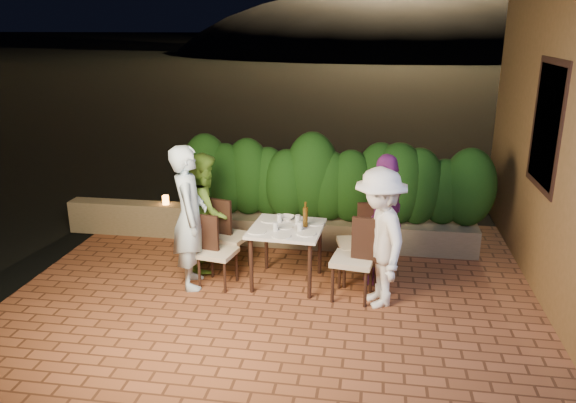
% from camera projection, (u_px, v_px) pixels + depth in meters
% --- Properties ---
extents(ground, '(400.00, 400.00, 0.00)m').
position_uv_depth(ground, '(295.00, 321.00, 6.25)').
color(ground, black).
rests_on(ground, ground).
extents(terrace_floor, '(7.00, 6.00, 0.15)m').
position_uv_depth(terrace_floor, '(301.00, 305.00, 6.74)').
color(terrace_floor, brown).
rests_on(terrace_floor, ground).
extents(window_pane, '(0.08, 1.00, 1.40)m').
position_uv_depth(window_pane, '(549.00, 125.00, 6.63)').
color(window_pane, black).
rests_on(window_pane, building_wall).
extents(window_frame, '(0.06, 1.15, 1.55)m').
position_uv_depth(window_frame, '(548.00, 125.00, 6.63)').
color(window_frame, black).
rests_on(window_frame, building_wall).
extents(planter, '(4.20, 0.55, 0.40)m').
position_uv_depth(planter, '(331.00, 232.00, 8.32)').
color(planter, '#7A6C4D').
rests_on(planter, ground).
extents(hedge, '(4.00, 0.70, 1.10)m').
position_uv_depth(hedge, '(332.00, 183.00, 8.09)').
color(hedge, '#13350E').
rests_on(hedge, planter).
extents(parapet, '(2.20, 0.30, 0.50)m').
position_uv_depth(parapet, '(139.00, 218.00, 8.76)').
color(parapet, '#7A6C4D').
rests_on(parapet, ground).
extents(hill, '(52.00, 40.00, 22.00)m').
position_uv_depth(hill, '(389.00, 89.00, 63.62)').
color(hill, black).
rests_on(hill, ground).
extents(dining_table, '(0.93, 0.93, 0.75)m').
position_uv_depth(dining_table, '(287.00, 255.00, 7.05)').
color(dining_table, white).
rests_on(dining_table, ground).
extents(plate_nw, '(0.23, 0.23, 0.01)m').
position_uv_depth(plate_nw, '(257.00, 231.00, 6.77)').
color(plate_nw, white).
rests_on(plate_nw, dining_table).
extents(plate_sw, '(0.24, 0.24, 0.01)m').
position_uv_depth(plate_sw, '(270.00, 220.00, 7.16)').
color(plate_sw, white).
rests_on(plate_sw, dining_table).
extents(plate_ne, '(0.23, 0.23, 0.01)m').
position_uv_depth(plate_ne, '(306.00, 233.00, 6.70)').
color(plate_ne, white).
rests_on(plate_ne, dining_table).
extents(plate_se, '(0.24, 0.24, 0.01)m').
position_uv_depth(plate_se, '(314.00, 223.00, 7.06)').
color(plate_se, white).
rests_on(plate_se, dining_table).
extents(plate_centre, '(0.20, 0.20, 0.01)m').
position_uv_depth(plate_centre, '(285.00, 227.00, 6.93)').
color(plate_centre, white).
rests_on(plate_centre, dining_table).
extents(plate_front, '(0.22, 0.22, 0.01)m').
position_uv_depth(plate_front, '(282.00, 236.00, 6.62)').
color(plate_front, white).
rests_on(plate_front, dining_table).
extents(glass_nw, '(0.06, 0.06, 0.11)m').
position_uv_depth(glass_nw, '(276.00, 226.00, 6.80)').
color(glass_nw, silver).
rests_on(glass_nw, dining_table).
extents(glass_sw, '(0.06, 0.06, 0.11)m').
position_uv_depth(glass_sw, '(279.00, 218.00, 7.09)').
color(glass_sw, silver).
rests_on(glass_sw, dining_table).
extents(glass_ne, '(0.07, 0.07, 0.11)m').
position_uv_depth(glass_ne, '(300.00, 226.00, 6.79)').
color(glass_ne, silver).
rests_on(glass_ne, dining_table).
extents(glass_se, '(0.07, 0.07, 0.12)m').
position_uv_depth(glass_se, '(298.00, 219.00, 7.03)').
color(glass_se, silver).
rests_on(glass_se, dining_table).
extents(beer_bottle, '(0.06, 0.06, 0.32)m').
position_uv_depth(beer_bottle, '(305.00, 214.00, 6.90)').
color(beer_bottle, '#4A2F0C').
rests_on(beer_bottle, dining_table).
extents(bowl, '(0.23, 0.23, 0.05)m').
position_uv_depth(bowl, '(287.00, 218.00, 7.20)').
color(bowl, white).
rests_on(bowl, dining_table).
extents(chair_left_front, '(0.49, 0.49, 0.91)m').
position_uv_depth(chair_left_front, '(217.00, 251.00, 6.96)').
color(chair_left_front, black).
rests_on(chair_left_front, ground).
extents(chair_left_back, '(0.54, 0.54, 0.95)m').
position_uv_depth(chair_left_back, '(230.00, 235.00, 7.42)').
color(chair_left_back, black).
rests_on(chair_left_back, ground).
extents(chair_right_front, '(0.54, 0.54, 1.03)m').
position_uv_depth(chair_right_front, '(353.00, 258.00, 6.61)').
color(chair_right_front, black).
rests_on(chair_right_front, ground).
extents(chair_right_back, '(0.58, 0.58, 1.05)m').
position_uv_depth(chair_right_back, '(358.00, 242.00, 7.05)').
color(chair_right_back, black).
rests_on(chair_right_back, ground).
extents(diner_blue, '(0.60, 0.75, 1.79)m').
position_uv_depth(diner_blue, '(190.00, 217.00, 6.83)').
color(diner_blue, '#BEDEF4').
rests_on(diner_blue, ground).
extents(diner_green, '(0.76, 0.88, 1.57)m').
position_uv_depth(diner_green, '(205.00, 211.00, 7.41)').
color(diner_green, '#7BB939').
rests_on(diner_green, ground).
extents(diner_white, '(0.94, 1.21, 1.64)m').
position_uv_depth(diner_white, '(379.00, 238.00, 6.38)').
color(diner_white, white).
rests_on(diner_white, ground).
extents(diner_purple, '(0.69, 1.06, 1.67)m').
position_uv_depth(diner_purple, '(385.00, 219.00, 6.94)').
color(diner_purple, '#7B297B').
rests_on(diner_purple, ground).
extents(parapet_lamp, '(0.10, 0.10, 0.14)m').
position_uv_depth(parapet_lamp, '(166.00, 200.00, 8.59)').
color(parapet_lamp, orange).
rests_on(parapet_lamp, parapet).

